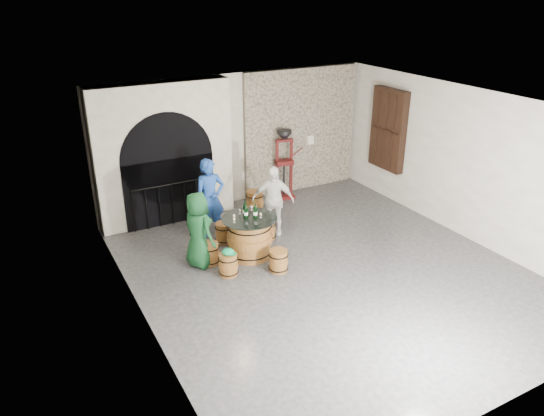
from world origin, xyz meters
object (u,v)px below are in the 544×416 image
barrel_stool_near_left (228,265)px  wine_bottle_right (245,210)px  barrel_stool_far (224,233)px  wine_bottle_center (255,212)px  person_green (198,230)px  side_barrel (255,202)px  barrel_table (250,237)px  person_blue (210,199)px  barrel_stool_right (267,230)px  barrel_stool_near_right (278,261)px  corking_press (284,159)px  barrel_stool_left (210,253)px  person_white (273,200)px  wine_bottle_left (246,212)px

barrel_stool_near_left → wine_bottle_right: bearing=42.8°
barrel_stool_far → wine_bottle_center: (0.32, -0.87, 0.76)m
person_green → barrel_stool_far: bearing=-68.1°
barrel_stool_near_left → side_barrel: side_barrel is taller
barrel_table → person_blue: 1.35m
wine_bottle_right → side_barrel: size_ratio=0.57×
barrel_stool_right → barrel_stool_near_right: (-0.45, -1.31, 0.00)m
wine_bottle_center → corking_press: corking_press is taller
barrel_table → wine_bottle_right: (-0.03, 0.13, 0.56)m
barrel_stool_left → person_green: bearing=173.3°
barrel_table → corking_press: 3.26m
person_white → side_barrel: size_ratio=2.73×
barrel_stool_near_left → wine_bottle_center: 1.17m
barrel_stool_left → barrel_stool_near_left: size_ratio=1.00×
barrel_table → barrel_stool_right: (0.67, 0.50, -0.20)m
barrel_stool_far → wine_bottle_right: 1.03m
side_barrel → barrel_stool_right: bearing=-106.0°
barrel_stool_near_left → wine_bottle_left: 1.10m
barrel_table → wine_bottle_center: wine_bottle_center is taller
barrel_stool_right → side_barrel: bearing=74.0°
person_white → wine_bottle_right: size_ratio=4.81×
barrel_stool_right → wine_bottle_left: size_ratio=1.36×
barrel_stool_near_left → wine_bottle_right: 1.17m
barrel_table → corking_press: size_ratio=0.62×
barrel_stool_right → side_barrel: side_barrel is taller
barrel_stool_far → wine_bottle_left: wine_bottle_left is taller
person_blue → barrel_stool_left: bearing=-111.3°
barrel_stool_far → barrel_stool_near_right: (0.43, -1.61, 0.00)m
barrel_stool_near_left → person_white: person_white is taller
person_green → wine_bottle_left: (0.97, -0.10, 0.21)m
wine_bottle_center → person_blue: bearing=108.5°
wine_bottle_center → corking_press: size_ratio=0.18×
barrel_stool_left → barrel_stool_near_left: bearing=-76.0°
barrel_stool_right → wine_bottle_center: bearing=-134.7°
barrel_stool_left → person_white: bearing=18.9°
corking_press → barrel_table: bearing=-121.9°
person_blue → wine_bottle_right: size_ratio=5.40×
person_green → barrel_stool_near_left: bearing=-168.6°
barrel_stool_near_right → barrel_table: bearing=105.1°
person_green → person_blue: size_ratio=0.87×
barrel_stool_far → person_green: (-0.81, -0.69, 0.55)m
barrel_stool_near_right → wine_bottle_left: 1.15m
wine_bottle_left → person_white: bearing=34.7°
barrel_stool_right → barrel_stool_near_right: bearing=-108.9°
person_white → side_barrel: bearing=114.9°
wine_bottle_center → wine_bottle_right: (-0.14, 0.19, 0.00)m
person_green → wine_bottle_left: person_green is taller
barrel_stool_right → side_barrel: 1.40m
barrel_stool_near_left → person_blue: size_ratio=0.25×
barrel_stool_near_left → person_white: (1.60, 1.17, 0.56)m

